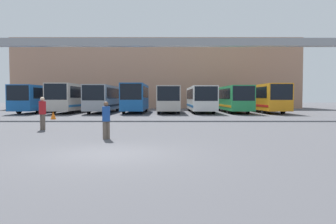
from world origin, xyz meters
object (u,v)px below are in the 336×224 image
bus_slot_3 (135,96)px  bus_slot_7 (264,97)px  pedestrian_far_center (106,119)px  bus_slot_1 (72,96)px  traffic_cone (53,115)px  bus_slot_0 (40,97)px  pedestrian_near_center (42,112)px  bus_slot_6 (232,98)px  bus_slot_5 (200,98)px  bus_slot_2 (104,97)px  bus_slot_4 (168,98)px

bus_slot_3 → bus_slot_7: 15.40m
bus_slot_7 → pedestrian_far_center: bus_slot_7 is taller
bus_slot_1 → traffic_cone: 12.60m
bus_slot_0 → bus_slot_7: (26.89, 0.15, 0.07)m
pedestrian_near_center → traffic_cone: bearing=-32.4°
pedestrian_far_center → pedestrian_near_center: bearing=95.7°
bus_slot_1 → bus_slot_6: bearing=1.4°
bus_slot_5 → bus_slot_7: (7.68, -0.10, 0.13)m
bus_slot_5 → bus_slot_6: (3.84, 0.11, 0.02)m
bus_slot_1 → bus_slot_3: size_ratio=1.14×
bus_slot_1 → traffic_cone: size_ratio=18.07×
bus_slot_2 → pedestrian_near_center: (0.70, -21.01, -0.85)m
traffic_cone → pedestrian_near_center: bearing=-74.1°
bus_slot_4 → bus_slot_7: bearing=3.5°
bus_slot_3 → bus_slot_4: bus_slot_3 is taller
bus_slot_2 → bus_slot_5: (11.53, 0.40, -0.07)m
bus_slot_0 → pedestrian_far_center: 28.15m
bus_slot_6 → pedestrian_near_center: 26.06m
bus_slot_5 → bus_slot_2: bearing=-178.0°
bus_slot_6 → pedestrian_far_center: 27.55m
bus_slot_1 → bus_slot_2: bus_slot_1 is taller
bus_slot_4 → traffic_cone: bus_slot_4 is taller
bus_slot_3 → bus_slot_6: bearing=5.8°
pedestrian_near_center → pedestrian_far_center: (4.27, -3.98, -0.11)m
bus_slot_2 → pedestrian_far_center: (4.97, -24.99, -0.95)m
bus_slot_2 → traffic_cone: size_ratio=17.95×
bus_slot_2 → bus_slot_3: 3.90m
pedestrian_near_center → bus_slot_7: bearing=-89.2°
bus_slot_3 → bus_slot_4: (3.84, 0.23, -0.15)m
bus_slot_3 → bus_slot_6: (11.53, 1.17, -0.13)m
bus_slot_0 → pedestrian_near_center: bus_slot_0 is taller
bus_slot_2 → bus_slot_4: (7.68, -0.42, -0.06)m
bus_slot_3 → bus_slot_5: bearing=7.8°
pedestrian_far_center → traffic_cone: pedestrian_far_center is taller
bus_slot_3 → pedestrian_far_center: size_ratio=6.27×
bus_slot_6 → pedestrian_far_center: bearing=-112.2°
bus_slot_1 → traffic_cone: bearing=-80.5°
bus_slot_3 → bus_slot_5: 7.76m
bus_slot_0 → bus_slot_6: 23.05m
bus_slot_2 → bus_slot_4: 7.70m
bus_slot_0 → traffic_cone: (5.91, -12.43, -1.48)m
pedestrian_near_center → pedestrian_far_center: size_ratio=1.12×
bus_slot_7 → bus_slot_4: bearing=-176.5°
pedestrian_near_center → traffic_cone: pedestrian_near_center is taller
bus_slot_2 → bus_slot_7: (19.21, 0.29, 0.06)m
traffic_cone → bus_slot_4: bearing=51.4°
bus_slot_5 → traffic_cone: 18.44m
bus_slot_7 → pedestrian_near_center: (-18.51, -21.30, -0.91)m
bus_slot_1 → pedestrian_far_center: size_ratio=7.13×
pedestrian_far_center → bus_slot_2: bearing=59.9°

